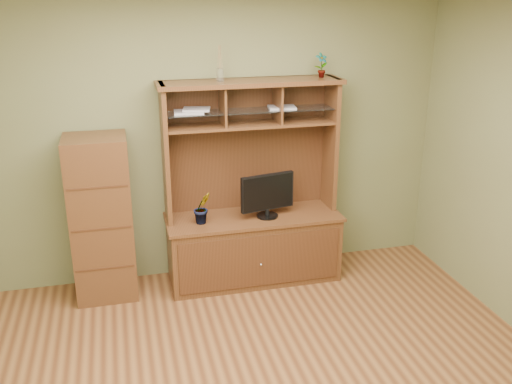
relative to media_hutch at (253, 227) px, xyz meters
name	(u,v)px	position (x,y,z in m)	size (l,w,h in m)	color
room	(262,217)	(-0.36, -1.73, 0.83)	(4.54, 4.04, 2.74)	#532E17
media_hutch	(253,227)	(0.00, 0.00, 0.00)	(1.66, 0.61, 1.90)	#422713
monitor	(267,195)	(0.12, -0.08, 0.35)	(0.52, 0.20, 0.41)	black
orchid_plant	(202,208)	(-0.49, -0.08, 0.27)	(0.16, 0.13, 0.29)	#315A1E
top_plant	(321,65)	(0.66, 0.08, 1.49)	(0.12, 0.08, 0.22)	#3B6824
reed_diffuser	(220,67)	(-0.27, 0.08, 1.50)	(0.06, 0.06, 0.31)	silver
magazines	(222,110)	(-0.26, 0.08, 1.13)	(1.12, 0.23, 0.04)	silver
side_cabinet	(102,218)	(-1.38, 0.01, 0.22)	(0.53, 0.48, 1.49)	#422713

